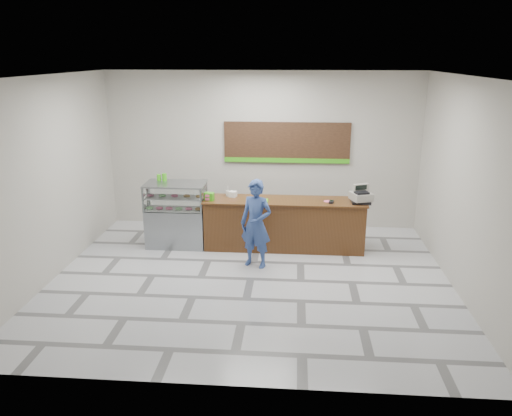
# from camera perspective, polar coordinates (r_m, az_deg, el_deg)

# --- Properties ---
(floor) EXTENTS (7.00, 7.00, 0.00)m
(floor) POSITION_cam_1_polar(r_m,az_deg,el_deg) (8.96, -0.63, -8.11)
(floor) COLOR silver
(floor) RESTS_ON ground
(back_wall) EXTENTS (7.00, 0.00, 7.00)m
(back_wall) POSITION_cam_1_polar(r_m,az_deg,el_deg) (11.28, 0.71, 6.57)
(back_wall) COLOR #B6B2A7
(back_wall) RESTS_ON floor
(ceiling) EXTENTS (7.00, 7.00, 0.00)m
(ceiling) POSITION_cam_1_polar(r_m,az_deg,el_deg) (8.11, -0.71, 14.87)
(ceiling) COLOR silver
(ceiling) RESTS_ON back_wall
(sales_counter) EXTENTS (3.26, 0.76, 1.03)m
(sales_counter) POSITION_cam_1_polar(r_m,az_deg,el_deg) (10.17, 3.23, -1.84)
(sales_counter) COLOR #562F16
(sales_counter) RESTS_ON floor
(display_case) EXTENTS (1.22, 0.72, 1.33)m
(display_case) POSITION_cam_1_polar(r_m,az_deg,el_deg) (10.40, -9.07, -0.68)
(display_case) COLOR gray
(display_case) RESTS_ON floor
(menu_board) EXTENTS (2.80, 0.06, 0.90)m
(menu_board) POSITION_cam_1_polar(r_m,az_deg,el_deg) (11.19, 3.54, 7.40)
(menu_board) COLOR black
(menu_board) RESTS_ON back_wall
(cash_register) EXTENTS (0.48, 0.49, 0.35)m
(cash_register) POSITION_cam_1_polar(r_m,az_deg,el_deg) (10.00, 11.91, 1.35)
(cash_register) COLOR black
(cash_register) RESTS_ON sales_counter
(card_terminal) EXTENTS (0.12, 0.18, 0.04)m
(card_terminal) POSITION_cam_1_polar(r_m,az_deg,el_deg) (9.90, 8.62, 0.69)
(card_terminal) COLOR black
(card_terminal) RESTS_ON sales_counter
(serving_tray) EXTENTS (0.34, 0.25, 0.02)m
(serving_tray) POSITION_cam_1_polar(r_m,az_deg,el_deg) (9.93, 0.44, 0.88)
(serving_tray) COLOR #44C500
(serving_tray) RESTS_ON sales_counter
(napkin_box) EXTENTS (0.17, 0.17, 0.12)m
(napkin_box) POSITION_cam_1_polar(r_m,az_deg,el_deg) (10.21, -2.66, 1.60)
(napkin_box) COLOR white
(napkin_box) RESTS_ON sales_counter
(straw_cup) EXTENTS (0.08, 0.08, 0.11)m
(straw_cup) POSITION_cam_1_polar(r_m,az_deg,el_deg) (10.27, -3.25, 1.68)
(straw_cup) COLOR silver
(straw_cup) RESTS_ON sales_counter
(promo_box) EXTENTS (0.20, 0.15, 0.16)m
(promo_box) POSITION_cam_1_polar(r_m,az_deg,el_deg) (9.98, -5.37, 1.31)
(promo_box) COLOR #3DB416
(promo_box) RESTS_ON sales_counter
(donut_decal) EXTENTS (0.15, 0.15, 0.00)m
(donut_decal) POSITION_cam_1_polar(r_m,az_deg,el_deg) (9.99, 8.18, 0.76)
(donut_decal) COLOR pink
(donut_decal) RESTS_ON sales_counter
(green_cup_left) EXTENTS (0.08, 0.08, 0.13)m
(green_cup_left) POSITION_cam_1_polar(r_m,az_deg,el_deg) (10.49, -11.04, 3.45)
(green_cup_left) COLOR #3DB416
(green_cup_left) RESTS_ON display_case
(green_cup_right) EXTENTS (0.10, 0.10, 0.15)m
(green_cup_right) POSITION_cam_1_polar(r_m,az_deg,el_deg) (10.45, -10.43, 3.49)
(green_cup_right) COLOR #3DB416
(green_cup_right) RESTS_ON display_case
(customer) EXTENTS (0.71, 0.58, 1.66)m
(customer) POSITION_cam_1_polar(r_m,az_deg,el_deg) (9.20, 0.01, -1.82)
(customer) COLOR #304989
(customer) RESTS_ON floor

